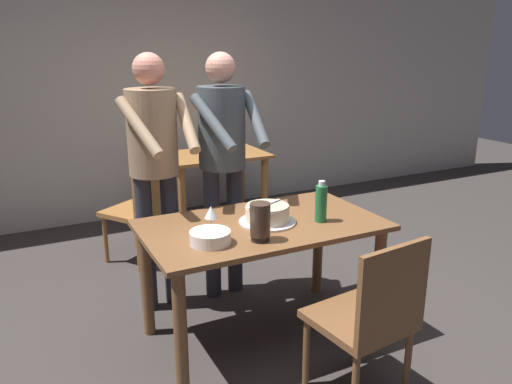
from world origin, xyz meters
name	(u,v)px	position (x,y,z in m)	size (l,w,h in m)	color
ground_plane	(262,334)	(0.00, 0.00, 0.00)	(14.00, 14.00, 0.00)	#383330
back_wall	(141,87)	(0.00, 2.70, 1.35)	(10.00, 0.12, 2.70)	#BCB7AD
main_dining_table	(262,242)	(0.00, 0.00, 0.63)	(1.41, 0.81, 0.75)	brown
cake_on_platter	(267,214)	(0.03, -0.01, 0.80)	(0.34, 0.34, 0.11)	silver
cake_knife	(260,207)	(-0.04, -0.04, 0.87)	(0.26, 0.13, 0.02)	silver
plate_stack	(210,237)	(-0.39, -0.16, 0.79)	(0.22, 0.22, 0.07)	white
wine_glass_near	(211,213)	(-0.31, 0.02, 0.85)	(0.08, 0.08, 0.14)	silver
water_bottle	(321,203)	(0.32, -0.13, 0.86)	(0.07, 0.07, 0.25)	#1E6B38
hurricane_lamp	(260,222)	(-0.14, -0.24, 0.86)	(0.11, 0.11, 0.21)	black
person_cutting_cake	(223,150)	(0.01, 0.62, 1.08)	(0.47, 0.56, 1.72)	#2D2D38
person_standing_beside	(154,155)	(-0.45, 0.65, 1.08)	(0.46, 0.57, 1.72)	#2D2D38
chair_near_side	(370,315)	(0.19, -0.78, 0.49)	(0.49, 0.49, 0.90)	brown
background_table	(214,169)	(0.49, 2.00, 0.58)	(1.00, 0.70, 0.74)	#9E6633
background_chair_0	(142,206)	(-0.37, 1.44, 0.49)	(0.61, 0.61, 0.90)	#9E6633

